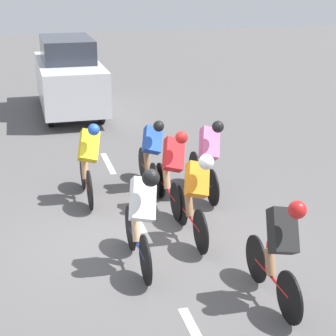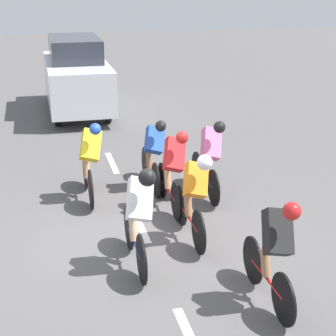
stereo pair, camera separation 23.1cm
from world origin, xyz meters
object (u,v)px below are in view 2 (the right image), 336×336
object	(u,v)px
cyclist_pink	(209,156)
cyclist_blue	(153,152)
cyclist_orange	(194,194)
cyclist_white	(139,214)
cyclist_yellow	(90,159)
support_car	(77,75)
cyclist_black	(275,248)
cyclist_red	(173,167)

from	to	relation	value
cyclist_pink	cyclist_blue	size ratio (longest dim) A/B	1.06
cyclist_orange	cyclist_white	xyz separation A→B (m)	(0.97, 0.63, 0.05)
cyclist_yellow	support_car	distance (m)	6.77
cyclist_yellow	support_car	bearing A→B (deg)	-92.92
cyclist_yellow	support_car	size ratio (longest dim) A/B	0.38
cyclist_blue	support_car	size ratio (longest dim) A/B	0.36
cyclist_black	cyclist_yellow	bearing A→B (deg)	-65.21
support_car	cyclist_blue	bearing A→B (deg)	97.64
support_car	cyclist_yellow	bearing A→B (deg)	87.08
cyclist_orange	cyclist_yellow	world-z (taller)	cyclist_yellow
support_car	cyclist_orange	bearing A→B (deg)	96.63
cyclist_orange	cyclist_white	distance (m)	1.16
cyclist_orange	cyclist_black	world-z (taller)	cyclist_black
cyclist_pink	cyclist_orange	world-z (taller)	cyclist_pink
cyclist_black	support_car	world-z (taller)	support_car
cyclist_pink	support_car	distance (m)	7.34
cyclist_pink	cyclist_black	world-z (taller)	cyclist_pink
cyclist_black	cyclist_blue	distance (m)	4.25
cyclist_red	cyclist_blue	bearing A→B (deg)	-83.28
cyclist_orange	cyclist_red	world-z (taller)	cyclist_red
cyclist_pink	cyclist_blue	xyz separation A→B (m)	(0.91, -0.62, -0.05)
cyclist_orange	support_car	bearing A→B (deg)	-83.37
cyclist_orange	cyclist_pink	bearing A→B (deg)	-114.70
cyclist_black	cyclist_pink	bearing A→B (deg)	-94.75
cyclist_pink	cyclist_orange	distance (m)	1.82
cyclist_blue	cyclist_black	bearing A→B (deg)	98.25
cyclist_orange	cyclist_red	distance (m)	1.23
cyclist_yellow	cyclist_blue	distance (m)	1.24
cyclist_pink	cyclist_yellow	bearing A→B (deg)	-9.71
cyclist_yellow	cyclist_blue	xyz separation A→B (m)	(-1.22, -0.25, -0.04)
cyclist_pink	cyclist_white	xyz separation A→B (m)	(1.73, 2.29, 0.04)
cyclist_blue	cyclist_pink	bearing A→B (deg)	145.85
cyclist_pink	support_car	world-z (taller)	support_car
cyclist_black	support_car	size ratio (longest dim) A/B	0.36
cyclist_orange	cyclist_white	world-z (taller)	cyclist_white
cyclist_white	cyclist_black	bearing A→B (deg)	137.74
cyclist_pink	cyclist_black	xyz separation A→B (m)	(0.30, 3.59, 0.00)
cyclist_pink	cyclist_red	distance (m)	0.89
cyclist_black	cyclist_red	xyz separation A→B (m)	(0.49, -3.17, -0.01)
cyclist_orange	cyclist_yellow	xyz separation A→B (m)	(1.36, -2.02, -0.01)
cyclist_white	support_car	distance (m)	9.41
cyclist_red	cyclist_blue	distance (m)	1.04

